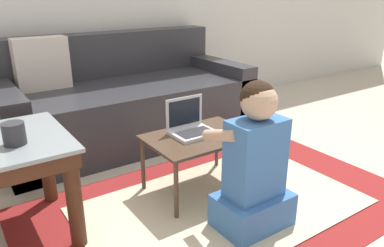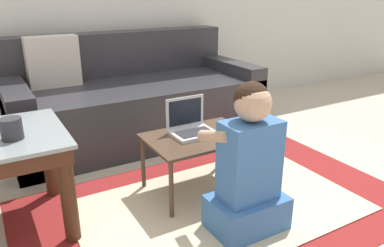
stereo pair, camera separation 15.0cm
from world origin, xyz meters
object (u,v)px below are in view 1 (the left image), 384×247
Objects in this scene: computer_mouse at (229,128)px; laptop_desk at (199,141)px; couch at (124,102)px; person_seated at (254,166)px; cup_on_table at (14,134)px; laptop at (191,128)px.

laptop_desk is at bearing 164.82° from computer_mouse.
person_seated is at bearing -89.97° from couch.
laptop_desk is 6.39× the size of computer_mouse.
couch is at bearing 90.03° from person_seated.
couch is 2.51× the size of person_seated.
laptop_desk is at bearing -3.05° from cup_on_table.
person_seated is 1.07m from cup_on_table.
person_seated reaches higher than laptop_desk.
cup_on_table is (-0.93, 0.48, 0.21)m from person_seated.
person_seated reaches higher than laptop.
cup_on_table is (-0.93, -0.98, 0.26)m from couch.
computer_mouse is at bearing -15.18° from laptop_desk.
person_seated is 7.73× the size of cup_on_table.
laptop is 2.62× the size of computer_mouse.
laptop is 2.52× the size of cup_on_table.
cup_on_table is (-0.92, 0.05, 0.24)m from laptop_desk.
laptop is at bearing -91.74° from couch.
couch is 20.21× the size of computer_mouse.
computer_mouse is 1.11m from cup_on_table.
laptop is at bearing 114.36° from laptop_desk.
couch is 1.03m from laptop_desk.
couch reaches higher than cup_on_table.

